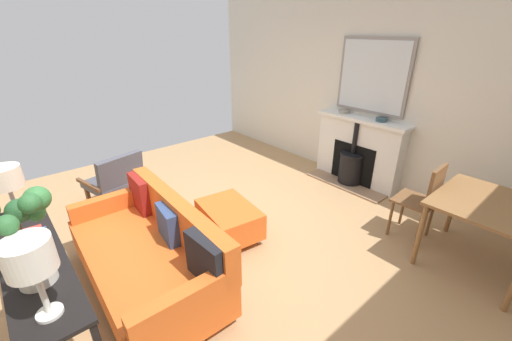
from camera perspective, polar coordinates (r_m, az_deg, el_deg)
ground_plane at (r=3.76m, az=-7.71°, el=-12.02°), size 5.44×6.37×0.01m
wall_left at (r=5.08m, az=18.55°, el=14.44°), size 0.12×6.37×2.88m
fireplace at (r=5.04m, az=17.84°, el=2.86°), size 0.55×1.41×1.03m
mirror_over_mantel at (r=4.87m, az=20.46°, el=15.76°), size 0.04×1.07×1.03m
mantel_bowl_near at (r=5.07m, az=15.66°, el=10.28°), size 0.16×0.16×0.04m
mantel_bowl_far at (r=4.76m, az=21.84°, el=8.63°), size 0.15×0.15×0.05m
sofa at (r=3.12m, az=-18.56°, el=-13.94°), size 0.92×1.85×0.80m
ottoman at (r=3.62m, az=-4.89°, el=-8.73°), size 0.62×0.81×0.40m
armchair_accent at (r=4.50m, az=-24.10°, el=-1.30°), size 0.78×0.71×0.78m
console_table at (r=2.84m, az=-35.15°, el=-14.01°), size 0.39×1.72×0.74m
table_lamp_near_end at (r=3.22m, az=-38.67°, el=-1.28°), size 0.25×0.25×0.48m
table_lamp_far_end at (r=2.04m, az=-35.87°, el=-12.92°), size 0.24×0.24×0.51m
potted_plant at (r=2.33m, az=-37.43°, el=-8.63°), size 0.44×0.47×0.66m
book_stack at (r=2.98m, az=-36.32°, el=-9.76°), size 0.28×0.21×0.08m
dining_table at (r=3.72m, az=36.60°, el=-5.96°), size 0.97×0.89×0.73m
dining_chair_near_fireplace at (r=3.88m, az=28.24°, el=-4.27°), size 0.41×0.41×0.92m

